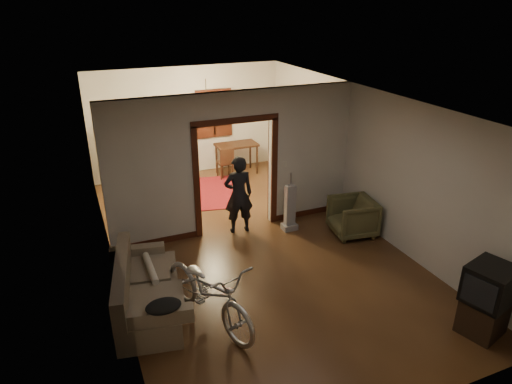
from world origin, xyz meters
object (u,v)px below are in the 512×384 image
bicycle (209,291)px  armchair (352,217)px  person (239,195)px  locker (145,152)px  desk (237,159)px  sofa (148,284)px

bicycle → armchair: bearing=4.3°
person → locker: locker is taller
armchair → locker: 5.37m
desk → locker: bearing=161.8°
person → locker: 3.49m
bicycle → desk: bearing=46.7°
sofa → locker: locker is taller
bicycle → armchair: 3.72m
locker → desk: size_ratio=1.57×
locker → person: bearing=-56.8°
person → desk: (1.12, 3.10, -0.39)m
bicycle → person: (1.39, 2.46, 0.27)m
sofa → person: bearing=51.2°
sofa → bicycle: size_ratio=0.98×
bicycle → desk: bicycle is taller
bicycle → desk: (2.51, 5.55, -0.12)m
person → armchair: bearing=159.7°
desk → bicycle: bearing=-128.4°
sofa → locker: 5.21m
sofa → locker: bearing=90.3°
bicycle → locker: locker is taller
armchair → person: 2.29m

